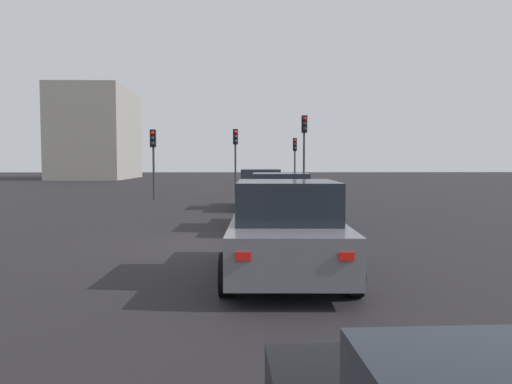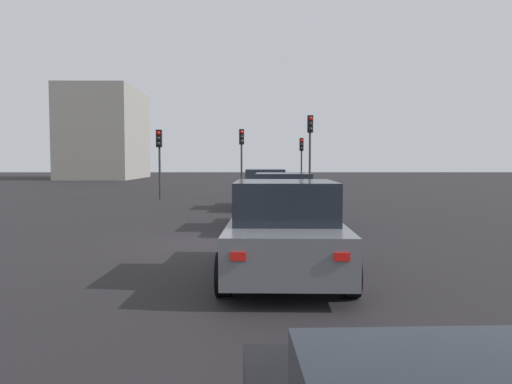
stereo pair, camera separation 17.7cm
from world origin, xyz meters
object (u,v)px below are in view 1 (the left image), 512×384
(car_grey_left_third, at_px, (286,231))
(traffic_light_far_right, at_px, (153,149))
(traffic_light_far_left, at_px, (295,152))
(traffic_light_near_right, at_px, (235,147))
(car_silver_left_lead, at_px, (260,189))
(traffic_light_near_left, at_px, (304,139))
(car_navy_left_second, at_px, (280,202))

(car_grey_left_third, height_order, traffic_light_far_right, traffic_light_far_right)
(traffic_light_far_left, bearing_deg, traffic_light_near_right, -28.63)
(car_silver_left_lead, xyz_separation_m, car_grey_left_third, (-12.58, -0.01, -0.00))
(traffic_light_near_right, bearing_deg, traffic_light_far_left, 138.84)
(traffic_light_near_left, bearing_deg, traffic_light_near_right, -134.77)
(car_navy_left_second, xyz_separation_m, traffic_light_near_left, (11.60, -2.14, 2.36))
(car_navy_left_second, xyz_separation_m, traffic_light_near_right, (14.90, 1.53, 2.01))
(car_silver_left_lead, height_order, traffic_light_far_left, traffic_light_far_left)
(car_navy_left_second, distance_m, traffic_light_near_right, 15.11)
(traffic_light_far_left, height_order, traffic_light_far_right, traffic_light_far_left)
(car_grey_left_third, xyz_separation_m, traffic_light_near_left, (17.85, -2.49, 2.35))
(car_silver_left_lead, height_order, traffic_light_far_right, traffic_light_far_right)
(traffic_light_near_left, bearing_deg, car_navy_left_second, -13.18)
(car_silver_left_lead, distance_m, car_grey_left_third, 12.58)
(car_navy_left_second, distance_m, car_grey_left_third, 6.27)
(traffic_light_near_left, xyz_separation_m, traffic_light_far_left, (8.90, -0.43, -0.53))
(car_silver_left_lead, bearing_deg, traffic_light_far_left, -10.95)
(traffic_light_far_right, bearing_deg, traffic_light_near_right, 136.50)
(car_silver_left_lead, distance_m, traffic_light_far_left, 14.59)
(traffic_light_far_right, bearing_deg, traffic_light_near_left, 97.83)
(car_grey_left_third, relative_size, traffic_light_far_left, 1.19)
(car_silver_left_lead, height_order, car_grey_left_third, car_silver_left_lead)
(car_silver_left_lead, bearing_deg, traffic_light_near_right, 8.45)
(car_navy_left_second, height_order, traffic_light_near_left, traffic_light_near_left)
(car_navy_left_second, distance_m, traffic_light_near_left, 12.03)
(traffic_light_near_left, relative_size, traffic_light_far_right, 1.22)
(traffic_light_near_left, height_order, traffic_light_near_right, traffic_light_near_left)
(car_navy_left_second, height_order, traffic_light_far_right, traffic_light_far_right)
(car_grey_left_third, bearing_deg, car_silver_left_lead, 1.85)
(traffic_light_far_left, bearing_deg, car_silver_left_lead, -4.14)
(car_navy_left_second, distance_m, traffic_light_far_left, 20.74)
(car_grey_left_third, xyz_separation_m, traffic_light_near_right, (21.15, 1.17, 2.01))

